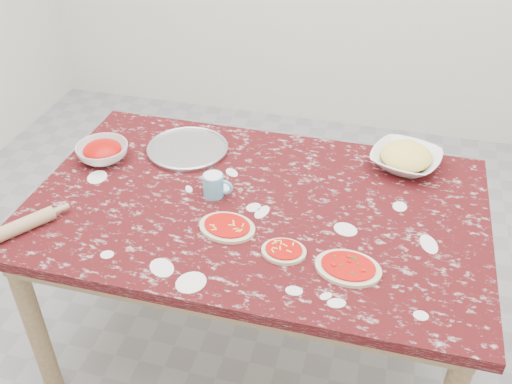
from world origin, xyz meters
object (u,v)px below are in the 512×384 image
(sauce_bowl, at_px, (103,152))
(rolling_pin, at_px, (18,227))
(flour_mug, at_px, (214,185))
(worktable, at_px, (256,222))
(pizza_tray, at_px, (188,149))
(cheese_bowl, at_px, (405,160))

(sauce_bowl, distance_m, rolling_pin, 0.48)
(sauce_bowl, bearing_deg, flour_mug, -13.02)
(worktable, relative_size, rolling_pin, 6.58)
(pizza_tray, bearing_deg, rolling_pin, -119.88)
(cheese_bowl, height_order, flour_mug, flour_mug)
(worktable, bearing_deg, rolling_pin, -153.58)
(pizza_tray, height_order, sauce_bowl, sauce_bowl)
(sauce_bowl, bearing_deg, rolling_pin, -97.32)
(pizza_tray, height_order, flour_mug, flour_mug)
(pizza_tray, distance_m, sauce_bowl, 0.33)
(cheese_bowl, bearing_deg, worktable, -143.03)
(worktable, relative_size, cheese_bowl, 6.22)
(sauce_bowl, height_order, rolling_pin, sauce_bowl)
(sauce_bowl, xyz_separation_m, rolling_pin, (-0.06, -0.48, -0.01))
(sauce_bowl, relative_size, flour_mug, 1.82)
(sauce_bowl, bearing_deg, cheese_bowl, 12.16)
(pizza_tray, bearing_deg, cheese_bowl, 6.91)
(pizza_tray, distance_m, flour_mug, 0.33)
(sauce_bowl, height_order, cheese_bowl, same)
(worktable, relative_size, pizza_tray, 5.02)
(worktable, distance_m, pizza_tray, 0.46)
(pizza_tray, bearing_deg, sauce_bowl, -154.10)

